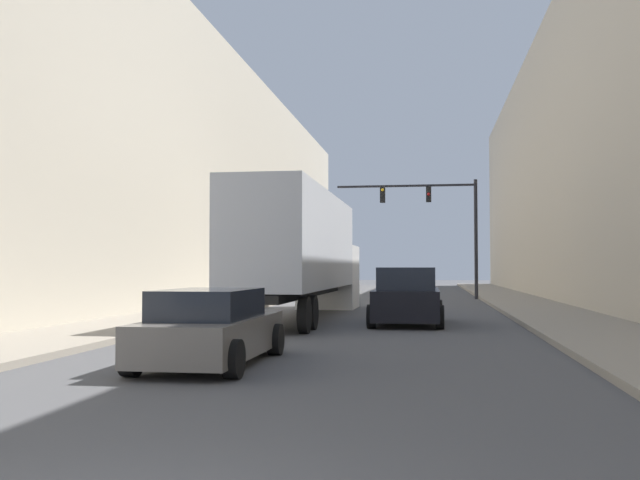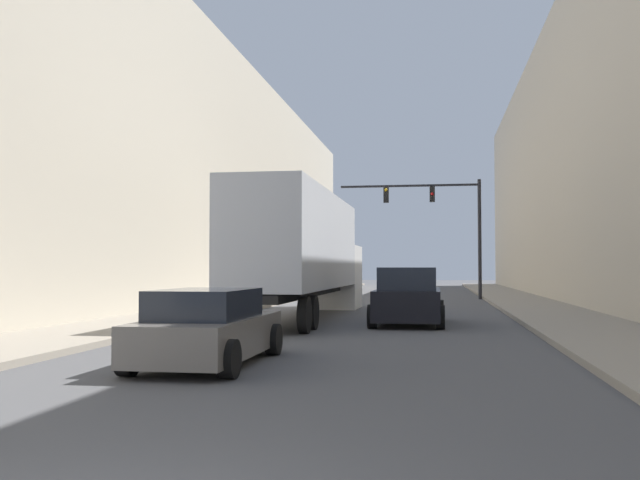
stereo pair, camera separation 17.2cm
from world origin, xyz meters
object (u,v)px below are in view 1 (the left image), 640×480
Objects in this scene: semi_truck at (304,251)px; sedan_car at (211,329)px; suv_car at (407,298)px; traffic_signal_gantry at (442,215)px.

sedan_car is (0.44, -12.31, -1.71)m from semi_truck.
suv_car is 19.16m from traffic_signal_gantry.
semi_truck reaches higher than sedan_car.
semi_truck is 3.19× the size of suv_car.
suv_car is at bearing 71.81° from sedan_car.
sedan_car is at bearing -99.25° from traffic_signal_gantry.
traffic_signal_gantry reaches higher than semi_truck.
sedan_car is at bearing -108.19° from suv_car.
traffic_signal_gantry is at bearing 72.64° from semi_truck.
suv_car is (3.71, -2.36, -1.54)m from semi_truck.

